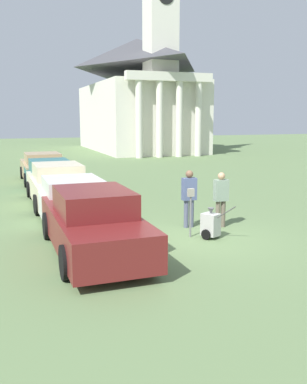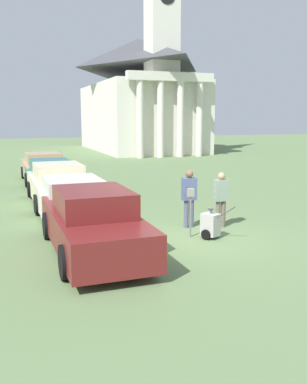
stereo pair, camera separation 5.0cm
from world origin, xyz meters
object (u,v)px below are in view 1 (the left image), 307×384
Objects in this scene: parked_car_cream at (58,185)px; parked_car_teal at (50,177)px; equipment_cart at (211,224)px; parked_car_maroon at (93,223)px; person_supervisor at (221,196)px; parked_car_white at (72,202)px; person_worker at (189,195)px; parked_car_tan at (43,168)px; church at (139,91)px; parking_meter at (191,203)px.

parked_car_teal is at bearing 89.43° from parked_car_cream.
parked_car_maroon is at bearing 155.17° from equipment_cart.
person_supervisor is (4.09, 1.14, 0.20)m from parked_car_maroon.
parked_car_cream reaches higher than parked_car_white.
equipment_cart is (3.26, -6.37, -0.31)m from parked_car_cream.
parked_car_teal is 2.88× the size of person_worker.
parked_car_tan is (-0.00, 3.12, 0.03)m from parked_car_teal.
parked_car_cream is 6.78m from person_supervisor.
parked_car_maroon is 0.23× the size of church.
parked_car_maroon is 12.38m from parked_car_tan.
person_supervisor is (4.09, -5.39, 0.24)m from parked_car_cream.
parked_car_white is at bearing 89.43° from parked_car_maroon.
parked_car_cream is at bearing 114.73° from parking_meter.
person_supervisor is 1.66× the size of equipment_cart.
parked_car_white is 4.94× the size of equipment_cart.
equipment_cart is (0.07, -1.28, -0.59)m from person_worker.
parked_car_white is at bearing -25.89° from person_worker.
parked_car_cream reaches higher than parked_car_tan.
parked_car_teal is at bearing -117.18° from church.
person_worker is at bearing 65.35° from equipment_cart.
parked_car_maroon reaches higher than parked_car_white.
person_worker reaches higher than equipment_cart.
parked_car_cream reaches higher than parked_car_teal.
parked_car_teal is 25.01m from church.
parked_car_teal is at bearing -90.57° from parked_car_tan.
parked_car_teal is 1.02× the size of parked_car_tan.
parked_car_teal is (0.00, 9.26, -0.07)m from parked_car_maroon.
parked_car_teal is at bearing 89.43° from parked_car_maroon.
parked_car_white is 3.83m from parking_meter.
person_supervisor is 1.40m from equipment_cart.
parked_car_white is 3.47m from parked_car_cream.
parked_car_teal is 4.97× the size of equipment_cart.
parked_car_tan is at bearing 77.25° from equipment_cart.
parked_car_tan is at bearing 89.43° from parked_car_white.
person_worker is at bearing -15.73° from person_supervisor.
parking_meter is 1.46m from person_supervisor.
church is at bearing 58.49° from parked_car_tan.
parked_car_white is 6.19m from parked_car_teal.
parked_car_tan is 11.96m from person_supervisor.
parked_car_cream is 27.40m from church.
church reaches higher than parked_car_cream.
person_worker is 31.02m from church.
parked_car_white is at bearing 110.61° from equipment_cart.
parking_meter is (2.80, -6.07, 0.24)m from parked_car_cream.
equipment_cart is at bearing 94.14° from person_worker.
equipment_cart is at bearing -75.62° from parked_car_tan.
parked_car_cream reaches higher than parking_meter.
parked_car_cream is 3.01× the size of person_worker.
parked_car_teal is 9.09m from person_supervisor.
parked_car_maroon is at bearing -90.57° from parked_car_cream.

